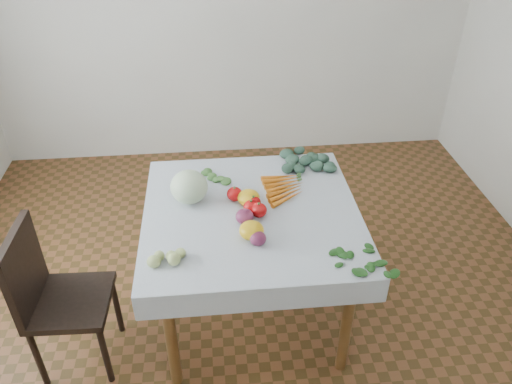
# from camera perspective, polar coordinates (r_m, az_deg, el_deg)

# --- Properties ---
(ground) EXTENTS (4.00, 4.00, 0.00)m
(ground) POSITION_cam_1_polar(r_m,az_deg,el_deg) (3.12, -0.43, -13.43)
(ground) COLOR brown
(back_wall) EXTENTS (4.00, 0.04, 2.70)m
(back_wall) POSITION_cam_1_polar(r_m,az_deg,el_deg) (4.21, -3.23, 21.07)
(back_wall) COLOR white
(back_wall) RESTS_ON ground
(table) EXTENTS (1.00, 1.00, 0.75)m
(table) POSITION_cam_1_polar(r_m,az_deg,el_deg) (2.67, -0.49, -3.97)
(table) COLOR brown
(table) RESTS_ON ground
(tablecloth) EXTENTS (1.12, 1.12, 0.01)m
(tablecloth) POSITION_cam_1_polar(r_m,az_deg,el_deg) (2.61, -0.50, -2.26)
(tablecloth) COLOR silver
(tablecloth) RESTS_ON table
(chair) EXTENTS (0.41, 0.41, 0.87)m
(chair) POSITION_cam_1_polar(r_m,az_deg,el_deg) (2.73, -22.35, -10.50)
(chair) COLOR black
(chair) RESTS_ON ground
(cabbage) EXTENTS (0.24, 0.24, 0.18)m
(cabbage) POSITION_cam_1_polar(r_m,az_deg,el_deg) (2.66, -7.65, 0.59)
(cabbage) COLOR beige
(cabbage) RESTS_ON tablecloth
(tomato_a) EXTENTS (0.11, 0.11, 0.07)m
(tomato_a) POSITION_cam_1_polar(r_m,az_deg,el_deg) (2.68, -2.46, -0.23)
(tomato_a) COLOR red
(tomato_a) RESTS_ON tablecloth
(tomato_b) EXTENTS (0.10, 0.10, 0.07)m
(tomato_b) POSITION_cam_1_polar(r_m,az_deg,el_deg) (2.62, -0.29, -1.23)
(tomato_b) COLOR red
(tomato_b) RESTS_ON tablecloth
(tomato_c) EXTENTS (0.11, 0.11, 0.07)m
(tomato_c) POSITION_cam_1_polar(r_m,az_deg,el_deg) (2.56, 0.32, -2.09)
(tomato_c) COLOR red
(tomato_c) RESTS_ON tablecloth
(tomato_d) EXTENTS (0.10, 0.10, 0.07)m
(tomato_d) POSITION_cam_1_polar(r_m,az_deg,el_deg) (2.58, -0.56, -1.72)
(tomato_d) COLOR red
(tomato_d) RESTS_ON tablecloth
(heirloom_back) EXTENTS (0.12, 0.12, 0.08)m
(heirloom_back) POSITION_cam_1_polar(r_m,az_deg,el_deg) (2.64, -0.84, -0.66)
(heirloom_back) COLOR yellow
(heirloom_back) RESTS_ON tablecloth
(heirloom_front) EXTENTS (0.13, 0.13, 0.08)m
(heirloom_front) POSITION_cam_1_polar(r_m,az_deg,el_deg) (2.42, -0.51, -4.41)
(heirloom_front) COLOR yellow
(heirloom_front) RESTS_ON tablecloth
(onion_a) EXTENTS (0.10, 0.10, 0.08)m
(onion_a) POSITION_cam_1_polar(r_m,az_deg,el_deg) (2.51, -1.31, -2.83)
(onion_a) COLOR #601B3A
(onion_a) RESTS_ON tablecloth
(onion_b) EXTENTS (0.11, 0.11, 0.07)m
(onion_b) POSITION_cam_1_polar(r_m,az_deg,el_deg) (2.38, 0.23, -5.33)
(onion_b) COLOR #601B3A
(onion_b) RESTS_ON tablecloth
(tomatillo_cluster) EXTENTS (0.15, 0.11, 0.05)m
(tomatillo_cluster) POSITION_cam_1_polar(r_m,az_deg,el_deg) (2.34, -9.80, -7.21)
(tomatillo_cluster) COLOR #A0B065
(tomatillo_cluster) RESTS_ON tablecloth
(carrot_bunch) EXTENTS (0.23, 0.32, 0.03)m
(carrot_bunch) POSITION_cam_1_polar(r_m,az_deg,el_deg) (2.77, 3.17, 0.57)
(carrot_bunch) COLOR orange
(carrot_bunch) RESTS_ON tablecloth
(kale_bunch) EXTENTS (0.31, 0.29, 0.04)m
(kale_bunch) POSITION_cam_1_polar(r_m,az_deg,el_deg) (3.02, 5.69, 3.66)
(kale_bunch) COLOR #365945
(kale_bunch) RESTS_ON tablecloth
(basil_bunch) EXTENTS (0.27, 0.21, 0.01)m
(basil_bunch) POSITION_cam_1_polar(r_m,az_deg,el_deg) (2.36, 11.90, -7.64)
(basil_bunch) COLOR #174917
(basil_bunch) RESTS_ON tablecloth
(dill_bunch) EXTENTS (0.24, 0.18, 0.02)m
(dill_bunch) POSITION_cam_1_polar(r_m,az_deg,el_deg) (2.88, -5.66, 1.71)
(dill_bunch) COLOR #427837
(dill_bunch) RESTS_ON tablecloth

